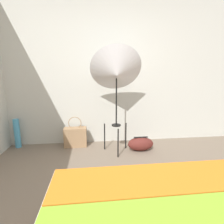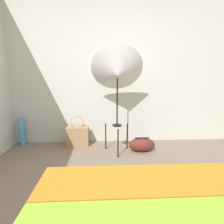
# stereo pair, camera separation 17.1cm
# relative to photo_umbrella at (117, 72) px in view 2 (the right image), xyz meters

# --- Properties ---
(wall_back) EXTENTS (8.00, 0.05, 2.60)m
(wall_back) POSITION_rel_photo_umbrella_xyz_m (-0.14, 0.51, -0.00)
(wall_back) COLOR beige
(wall_back) RESTS_ON ground_plane
(photo_umbrella) EXTENTS (0.82, 0.63, 1.70)m
(photo_umbrella) POSITION_rel_photo_umbrella_xyz_m (0.00, 0.00, 0.00)
(photo_umbrella) COLOR black
(photo_umbrella) RESTS_ON ground_plane
(tote_bag) EXTENTS (0.40, 0.18, 0.55)m
(tote_bag) POSITION_rel_photo_umbrella_xyz_m (-0.70, 0.30, -1.12)
(tote_bag) COLOR #9E7A56
(tote_bag) RESTS_ON ground_plane
(duffel_bag) EXTENTS (0.44, 0.23, 0.24)m
(duffel_bag) POSITION_rel_photo_umbrella_xyz_m (0.42, -0.01, -1.19)
(duffel_bag) COLOR #5B231E
(duffel_bag) RESTS_ON ground_plane
(paper_roll) EXTENTS (0.10, 0.10, 0.52)m
(paper_roll) POSITION_rel_photo_umbrella_xyz_m (-1.71, 0.37, -1.05)
(paper_roll) COLOR #4CA3D1
(paper_roll) RESTS_ON ground_plane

